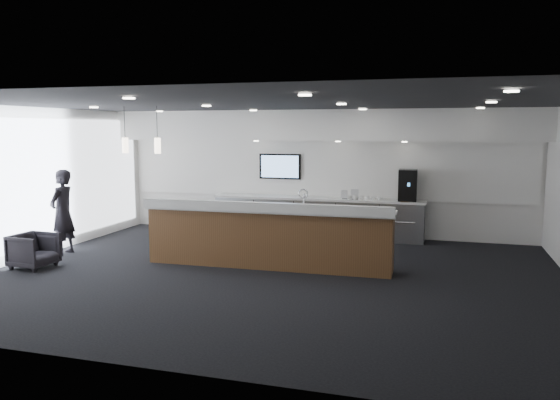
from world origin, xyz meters
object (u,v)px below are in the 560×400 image
(service_counter, at_px, (268,236))
(armchair, at_px, (34,251))
(coffee_machine, at_px, (408,185))
(lounge_guest, at_px, (62,212))

(service_counter, distance_m, armchair, 4.36)
(coffee_machine, bearing_deg, service_counter, -129.13)
(service_counter, xyz_separation_m, coffee_machine, (2.35, 3.04, 0.73))
(coffee_machine, bearing_deg, armchair, -147.49)
(service_counter, distance_m, lounge_guest, 4.36)
(armchair, bearing_deg, service_counter, -68.88)
(armchair, relative_size, lounge_guest, 0.41)
(lounge_guest, bearing_deg, armchair, 7.35)
(service_counter, height_order, coffee_machine, coffee_machine)
(service_counter, relative_size, armchair, 6.59)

